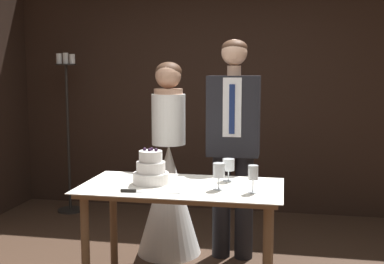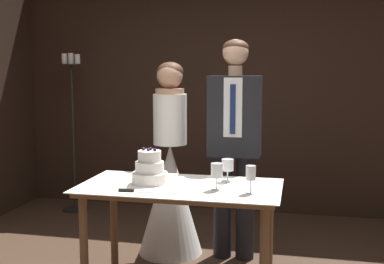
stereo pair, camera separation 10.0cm
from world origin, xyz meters
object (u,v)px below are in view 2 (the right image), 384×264
at_px(candle_stand, 73,133).
at_px(wine_glass_middle, 251,174).
at_px(wine_glass_far, 228,166).
at_px(bride, 170,184).
at_px(groom, 235,138).
at_px(tiered_cake, 150,170).
at_px(wine_glass_near, 217,172).
at_px(cake_table, 180,200).
at_px(cake_knife, 136,191).

bearing_deg(candle_stand, wine_glass_middle, -40.97).
relative_size(wine_glass_far, bride, 0.10).
xyz_separation_m(wine_glass_far, groom, (-0.03, 0.56, 0.12)).
xyz_separation_m(tiered_cake, bride, (-0.05, 0.73, -0.27)).
bearing_deg(wine_glass_far, tiered_cake, -161.27).
bearing_deg(wine_glass_near, tiered_cake, 170.24).
height_order(cake_table, groom, groom).
bearing_deg(cake_knife, bride, 85.85).
bearing_deg(bride, tiered_cake, -85.99).
bearing_deg(tiered_cake, candle_stand, 129.53).
distance_m(tiered_cake, wine_glass_far, 0.54).
bearing_deg(cake_knife, groom, 56.68).
relative_size(wine_glass_middle, groom, 0.10).
bearing_deg(bride, cake_knife, -87.64).
distance_m(wine_glass_middle, groom, 0.89).
relative_size(wine_glass_near, wine_glass_far, 1.11).
relative_size(cake_table, wine_glass_near, 7.73).
xyz_separation_m(cake_table, groom, (0.27, 0.75, 0.33)).
height_order(tiered_cake, wine_glass_near, tiered_cake).
distance_m(tiered_cake, cake_knife, 0.27).
relative_size(wine_glass_middle, bride, 0.11).
bearing_deg(candle_stand, wine_glass_near, -43.48).
distance_m(cake_table, candle_stand, 2.39).
bearing_deg(wine_glass_far, bride, 135.35).
distance_m(cake_table, groom, 0.86).
distance_m(bride, groom, 0.68).
relative_size(cake_knife, wine_glass_far, 2.43).
relative_size(cake_table, tiered_cake, 5.45).
relative_size(tiered_cake, groom, 0.14).
bearing_deg(wine_glass_middle, wine_glass_far, 122.44).
height_order(cake_knife, groom, groom).
relative_size(wine_glass_far, candle_stand, 0.09).
relative_size(cake_knife, candle_stand, 0.22).
bearing_deg(wine_glass_near, wine_glass_middle, -10.75).
bearing_deg(tiered_cake, cake_table, -4.17).
xyz_separation_m(tiered_cake, wine_glass_far, (0.51, 0.17, 0.02)).
bearing_deg(wine_glass_far, cake_table, -147.22).
distance_m(wine_glass_far, groom, 0.57).
bearing_deg(candle_stand, wine_glass_far, -38.62).
height_order(cake_knife, candle_stand, candle_stand).
bearing_deg(candle_stand, bride, -35.77).
xyz_separation_m(tiered_cake, groom, (0.49, 0.73, 0.14)).
distance_m(groom, candle_stand, 2.15).
xyz_separation_m(wine_glass_near, wine_glass_middle, (0.22, -0.04, 0.00)).
bearing_deg(candle_stand, groom, -27.31).
bearing_deg(bride, groom, -0.06).
relative_size(wine_glass_middle, candle_stand, 0.10).
xyz_separation_m(cake_knife, bride, (-0.04, 0.99, -0.18)).
height_order(wine_glass_middle, bride, bride).
bearing_deg(groom, wine_glass_far, -87.40).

